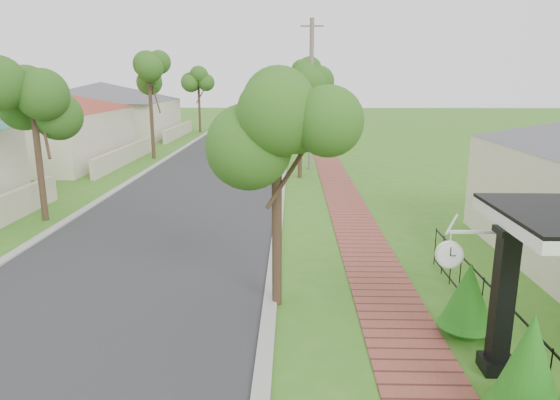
% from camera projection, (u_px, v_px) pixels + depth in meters
% --- Properties ---
extents(ground, '(160.00, 160.00, 0.00)m').
position_uv_depth(ground, '(233.00, 337.00, 9.48)').
color(ground, '#38701A').
rests_on(ground, ground).
extents(road, '(7.00, 120.00, 0.02)m').
position_uv_depth(road, '(221.00, 164.00, 28.99)').
color(road, '#28282B').
rests_on(road, ground).
extents(kerb_right, '(0.30, 120.00, 0.10)m').
position_uv_depth(kerb_right, '(284.00, 164.00, 28.90)').
color(kerb_right, '#9E9E99').
rests_on(kerb_right, ground).
extents(kerb_left, '(0.30, 120.00, 0.10)m').
position_uv_depth(kerb_left, '(159.00, 164.00, 29.08)').
color(kerb_left, '#9E9E99').
rests_on(kerb_left, ground).
extents(sidewalk, '(1.50, 120.00, 0.03)m').
position_uv_depth(sidewalk, '(329.00, 164.00, 28.84)').
color(sidewalk, brown).
rests_on(sidewalk, ground).
extents(porch_post, '(0.48, 0.48, 2.52)m').
position_uv_depth(porch_post, '(501.00, 310.00, 8.14)').
color(porch_post, black).
rests_on(porch_post, ground).
extents(picket_fence, '(0.03, 8.02, 1.00)m').
position_uv_depth(picket_fence, '(495.00, 315.00, 9.24)').
color(picket_fence, black).
rests_on(picket_fence, ground).
extents(street_trees, '(10.70, 37.65, 5.89)m').
position_uv_depth(street_trees, '(235.00, 83.00, 34.57)').
color(street_trees, '#382619').
rests_on(street_trees, ground).
extents(hedge_row, '(0.92, 4.53, 1.78)m').
position_uv_depth(hedge_row, '(514.00, 355.00, 7.44)').
color(hedge_row, '#135A12').
rests_on(hedge_row, ground).
extents(far_house_red, '(15.56, 15.56, 4.60)m').
position_uv_depth(far_house_red, '(14.00, 123.00, 28.73)').
color(far_house_red, beige).
rests_on(far_house_red, ground).
extents(far_house_grey, '(15.56, 15.56, 4.60)m').
position_uv_depth(far_house_grey, '(103.00, 109.00, 42.33)').
color(far_house_grey, beige).
rests_on(far_house_grey, ground).
extents(parked_car_red, '(2.74, 5.02, 1.62)m').
position_uv_depth(parked_car_red, '(284.00, 130.00, 40.70)').
color(parked_car_red, '#5B0D18').
rests_on(parked_car_red, ground).
extents(parked_car_white, '(1.92, 4.46, 1.43)m').
position_uv_depth(parked_car_white, '(279.00, 139.00, 35.27)').
color(parked_car_white, white).
rests_on(parked_car_white, ground).
extents(near_tree, '(1.89, 1.89, 4.84)m').
position_uv_depth(near_tree, '(277.00, 127.00, 10.02)').
color(near_tree, '#382619').
rests_on(near_tree, ground).
extents(utility_pole, '(1.20, 0.24, 7.86)m').
position_uv_depth(utility_pole, '(311.00, 95.00, 26.41)').
color(utility_pole, '#75675B').
rests_on(utility_pole, ground).
extents(station_clock, '(0.97, 0.13, 0.65)m').
position_uv_depth(station_clock, '(451.00, 253.00, 8.35)').
color(station_clock, white).
rests_on(station_clock, ground).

